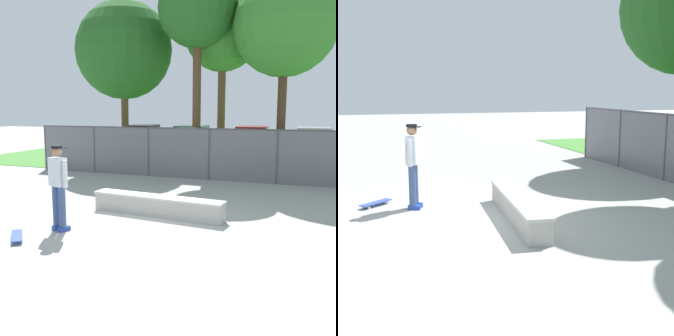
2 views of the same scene
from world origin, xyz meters
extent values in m
plane|color=#9E9E99|center=(0.00, 0.00, 0.00)|extent=(80.00, 80.00, 0.00)
cube|color=#478438|center=(0.00, 16.52, 0.01)|extent=(26.50, 20.00, 0.02)
cube|color=#A8A59E|center=(0.07, 0.97, 0.21)|extent=(3.40, 0.76, 0.43)
cube|color=beige|center=(0.07, 0.97, 0.46)|extent=(3.45, 0.81, 0.06)
cube|color=#2647A5|center=(-1.51, -0.85, 0.05)|extent=(0.19, 0.28, 0.10)
cube|color=#2647A5|center=(-1.30, -0.92, 0.05)|extent=(0.19, 0.28, 0.10)
cylinder|color=#384C7A|center=(-1.52, -0.88, 0.54)|extent=(0.15, 0.15, 0.88)
cylinder|color=#384C7A|center=(-1.31, -0.95, 0.54)|extent=(0.15, 0.15, 0.88)
cube|color=silver|center=(-1.41, -0.92, 1.28)|extent=(0.43, 0.33, 0.60)
cylinder|color=silver|center=(-1.65, -0.83, 1.26)|extent=(0.10, 0.10, 0.58)
cylinder|color=silver|center=(-1.18, -1.00, 1.26)|extent=(0.10, 0.10, 0.58)
sphere|color=#9E7051|center=(-1.41, -0.92, 1.71)|extent=(0.22, 0.22, 0.22)
cylinder|color=black|center=(-1.41, -0.92, 1.81)|extent=(0.23, 0.23, 0.06)
cube|color=black|center=(-1.37, -0.79, 1.78)|extent=(0.23, 0.18, 0.02)
cube|color=#334CB2|center=(-1.87, -1.72, 0.08)|extent=(0.68, 0.73, 0.02)
cube|color=#B2B2B7|center=(-1.69, -1.92, 0.06)|extent=(0.14, 0.14, 0.02)
cube|color=#B2B2B7|center=(-2.05, -1.51, 0.06)|extent=(0.14, 0.14, 0.02)
cylinder|color=silver|center=(-1.75, -1.98, 0.03)|extent=(0.06, 0.06, 0.05)
cylinder|color=silver|center=(-1.63, -1.86, 0.03)|extent=(0.06, 0.06, 0.05)
cylinder|color=silver|center=(-2.11, -1.57, 0.03)|extent=(0.06, 0.06, 0.05)
cylinder|color=silver|center=(-1.99, -1.45, 0.03)|extent=(0.06, 0.06, 0.05)
cylinder|color=#4C4C51|center=(-7.25, 6.22, 0.95)|extent=(0.07, 0.07, 1.91)
cylinder|color=#4C4C51|center=(-4.83, 6.22, 0.95)|extent=(0.07, 0.07, 1.91)
cylinder|color=#4C4C51|center=(-2.42, 6.22, 0.95)|extent=(0.07, 0.07, 1.91)
cylinder|color=#4C4C51|center=(0.00, 6.22, 0.95)|extent=(0.07, 0.07, 1.91)
cylinder|color=#4C4C51|center=(2.42, 6.22, 0.95)|extent=(0.07, 0.07, 1.91)
cylinder|color=#4C4C51|center=(0.00, 6.22, 1.88)|extent=(14.50, 0.05, 0.05)
cube|color=slate|center=(0.00, 6.22, 0.95)|extent=(14.50, 0.01, 1.91)
cylinder|color=brown|center=(-4.40, 8.18, 1.77)|extent=(0.32, 0.32, 3.54)
sphere|color=#21561E|center=(-4.40, 8.18, 5.12)|extent=(4.22, 4.22, 4.22)
cylinder|color=#513823|center=(-0.75, 7.06, 2.61)|extent=(0.32, 0.32, 5.23)
sphere|color=#21561E|center=(-0.75, 7.06, 6.35)|extent=(3.01, 3.01, 3.01)
cylinder|color=brown|center=(-0.13, 8.60, 2.24)|extent=(0.32, 0.32, 4.48)
sphere|color=#337528|center=(-0.13, 8.60, 5.63)|extent=(3.07, 3.07, 3.07)
cylinder|color=#47301E|center=(2.40, 7.41, 2.09)|extent=(0.32, 0.32, 4.19)
sphere|color=#337528|center=(2.40, 7.41, 5.59)|extent=(3.73, 3.73, 3.73)
cube|color=black|center=(-6.11, 13.59, 0.67)|extent=(2.04, 4.30, 0.70)
cube|color=black|center=(-6.12, 13.74, 1.34)|extent=(1.72, 2.19, 0.64)
cylinder|color=black|center=(-5.13, 12.35, 0.32)|extent=(0.26, 0.65, 0.64)
cylinder|color=black|center=(-6.93, 12.24, 0.32)|extent=(0.26, 0.65, 0.64)
cylinder|color=black|center=(-5.29, 14.95, 0.32)|extent=(0.26, 0.65, 0.64)
cylinder|color=black|center=(-7.08, 14.84, 0.32)|extent=(0.26, 0.65, 0.64)
cube|color=#1E6638|center=(-2.98, 13.57, 0.67)|extent=(2.04, 4.30, 0.70)
cube|color=#10381E|center=(-2.99, 13.72, 1.34)|extent=(1.72, 2.19, 0.64)
cylinder|color=black|center=(-2.00, 12.32, 0.32)|extent=(0.26, 0.65, 0.64)
cylinder|color=black|center=(-3.80, 12.21, 0.32)|extent=(0.26, 0.65, 0.64)
cylinder|color=black|center=(-2.16, 14.92, 0.32)|extent=(0.26, 0.65, 0.64)
cylinder|color=black|center=(-3.95, 14.81, 0.32)|extent=(0.26, 0.65, 0.64)
cube|color=#B21E1E|center=(0.36, 13.89, 0.67)|extent=(2.04, 4.30, 0.70)
cube|color=#621010|center=(0.35, 14.04, 1.34)|extent=(1.72, 2.19, 0.64)
cylinder|color=black|center=(1.34, 12.65, 0.32)|extent=(0.26, 0.65, 0.64)
cylinder|color=black|center=(-0.46, 12.54, 0.32)|extent=(0.26, 0.65, 0.64)
cylinder|color=black|center=(1.18, 15.25, 0.32)|extent=(0.26, 0.65, 0.64)
cylinder|color=black|center=(-0.61, 15.14, 0.32)|extent=(0.26, 0.65, 0.64)
cube|color=silver|center=(3.50, 13.71, 0.67)|extent=(2.04, 4.30, 0.70)
cube|color=gray|center=(3.49, 13.86, 1.34)|extent=(1.72, 2.19, 0.64)
cylinder|color=black|center=(4.47, 12.47, 0.32)|extent=(0.26, 0.65, 0.64)
cylinder|color=black|center=(2.67, 12.36, 0.32)|extent=(0.26, 0.65, 0.64)
cylinder|color=black|center=(4.32, 15.07, 0.32)|extent=(0.26, 0.65, 0.64)
cylinder|color=black|center=(2.52, 14.96, 0.32)|extent=(0.26, 0.65, 0.64)
camera|label=1|loc=(3.67, -7.81, 2.60)|focal=42.37mm
camera|label=2|loc=(8.50, -1.92, 2.58)|focal=49.15mm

